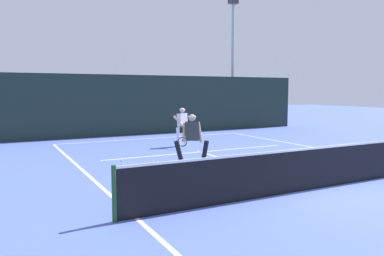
% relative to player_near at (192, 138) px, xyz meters
% --- Properties ---
extents(ground_plane, '(80.00, 80.00, 0.00)m').
position_rel_player_near_xyz_m(ground_plane, '(1.64, -3.76, -0.92)').
color(ground_plane, '#5067B9').
extents(court_line_baseline_far, '(9.60, 0.10, 0.01)m').
position_rel_player_near_xyz_m(court_line_baseline_far, '(1.64, 7.22, -0.92)').
color(court_line_baseline_far, white).
rests_on(court_line_baseline_far, ground_plane).
extents(court_line_sideline_left, '(0.10, 21.97, 0.01)m').
position_rel_player_near_xyz_m(court_line_sideline_left, '(-3.16, -3.76, -0.92)').
color(court_line_sideline_left, white).
rests_on(court_line_sideline_left, ground_plane).
extents(court_line_service, '(7.83, 0.10, 0.01)m').
position_rel_player_near_xyz_m(court_line_service, '(1.64, 2.40, -0.92)').
color(court_line_service, white).
rests_on(court_line_service, ground_plane).
extents(court_line_centre, '(0.10, 6.40, 0.01)m').
position_rel_player_near_xyz_m(court_line_centre, '(1.64, -0.56, -0.92)').
color(court_line_centre, white).
rests_on(court_line_centre, ground_plane).
extents(tennis_net, '(10.53, 0.09, 1.06)m').
position_rel_player_near_xyz_m(tennis_net, '(1.64, -3.76, -0.39)').
color(tennis_net, '#1E4723').
rests_on(tennis_net, ground_plane).
extents(player_near, '(1.17, 0.82, 1.67)m').
position_rel_player_near_xyz_m(player_near, '(0.00, 0.00, 0.00)').
color(player_near, black).
rests_on(player_near, ground_plane).
extents(player_far, '(0.75, 0.92, 1.66)m').
position_rel_player_near_xyz_m(player_far, '(1.70, 4.11, -0.00)').
color(player_far, silver).
rests_on(player_far, ground_plane).
extents(tennis_ball, '(0.07, 0.07, 0.07)m').
position_rel_player_near_xyz_m(tennis_ball, '(-1.68, 1.95, -0.89)').
color(tennis_ball, '#D1E033').
rests_on(tennis_ball, ground_plane).
extents(tennis_ball_extra, '(0.07, 0.07, 0.07)m').
position_rel_player_near_xyz_m(tennis_ball_extra, '(-0.72, 1.07, -0.89)').
color(tennis_ball_extra, '#D1E033').
rests_on(tennis_ball_extra, ground_plane).
extents(back_fence_windscreen, '(20.57, 0.12, 3.22)m').
position_rel_player_near_xyz_m(back_fence_windscreen, '(1.64, 8.98, 0.69)').
color(back_fence_windscreen, '#1D2C28').
rests_on(back_fence_windscreen, ground_plane).
extents(light_pole, '(0.55, 0.44, 8.20)m').
position_rel_player_near_xyz_m(light_pole, '(8.25, 10.09, 4.05)').
color(light_pole, '#9EA39E').
rests_on(light_pole, ground_plane).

